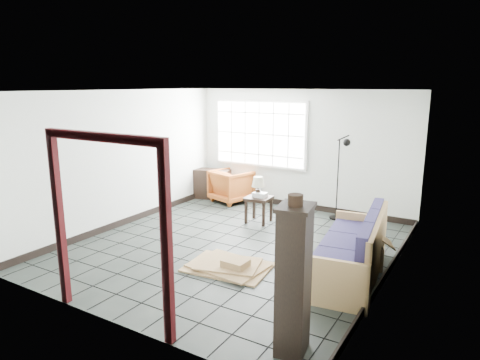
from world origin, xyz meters
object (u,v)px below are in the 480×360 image
Objects in this scene: armchair at (232,184)px; tall_shelf at (294,279)px; side_table at (259,201)px; futon_sofa at (354,254)px.

armchair is 5.83m from tall_shelf.
side_table is (1.28, -1.03, 0.01)m from armchair.
futon_sofa is 1.42× the size of tall_shelf.
tall_shelf reaches higher than futon_sofa.
futon_sofa reaches higher than side_table.
futon_sofa is at bearing 163.07° from armchair.
side_table is 0.33× the size of tall_shelf.
tall_shelf is at bearing -98.43° from futon_sofa.
futon_sofa is 2.66× the size of armchair.
tall_shelf is (-0.03, -2.07, 0.45)m from futon_sofa.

